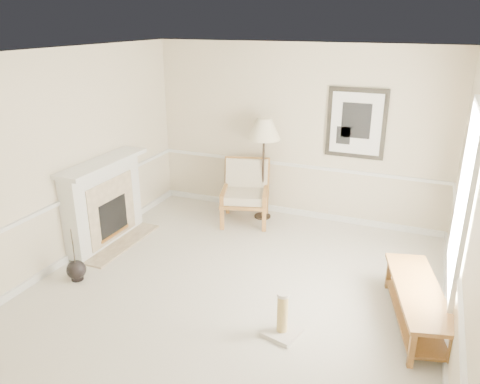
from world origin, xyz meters
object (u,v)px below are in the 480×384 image
bench (417,300)px  scratching_post (282,321)px  floor_vase (76,270)px  floor_lamp (264,132)px  armchair (246,189)px

bench → scratching_post: size_ratio=3.26×
floor_vase → scratching_post: 2.85m
bench → floor_lamp: bearing=140.1°
floor_vase → scratching_post: size_ratio=1.45×
floor_vase → scratching_post: floor_vase is taller
floor_lamp → bench: bearing=-39.9°
armchair → floor_vase: bearing=-132.4°
floor_lamp → bench: 3.61m
armchair → floor_lamp: size_ratio=0.59×
armchair → floor_lamp: (0.24, 0.18, 0.96)m
armchair → scratching_post: (1.53, -2.74, -0.39)m
armchair → scratching_post: armchair is taller
floor_vase → bench: floor_vase is taller
floor_vase → bench: 4.23m
armchair → scratching_post: size_ratio=2.00×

